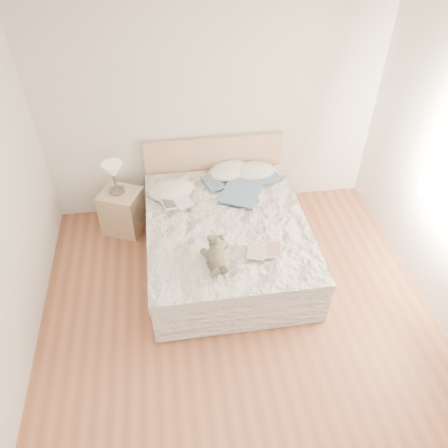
{
  "coord_description": "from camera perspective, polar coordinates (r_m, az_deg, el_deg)",
  "views": [
    {
      "loc": [
        -0.56,
        -2.39,
        3.66
      ],
      "look_at": [
        -0.04,
        1.05,
        0.62
      ],
      "focal_mm": 35.0,
      "sensor_mm": 36.0,
      "label": 1
    }
  ],
  "objects": [
    {
      "name": "pillow_middle",
      "position": [
        5.38,
        0.72,
        6.99
      ],
      "size": [
        0.64,
        0.54,
        0.16
      ],
      "primitive_type": "ellipsoid",
      "rotation": [
        0.0,
        0.0,
        0.36
      ],
      "color": "white",
      "rests_on": "bed"
    },
    {
      "name": "childrens_book",
      "position": [
        4.33,
        5.29,
        -3.48
      ],
      "size": [
        0.39,
        0.3,
        0.02
      ],
      "primitive_type": "cube",
      "rotation": [
        0.0,
        0.0,
        -0.2
      ],
      "color": "beige",
      "rests_on": "bed"
    },
    {
      "name": "floor",
      "position": [
        4.4,
        2.65,
        -15.08
      ],
      "size": [
        4.0,
        4.5,
        0.0
      ],
      "primitive_type": "cube",
      "color": "brown",
      "rests_on": "ground"
    },
    {
      "name": "table_lamp",
      "position": [
        5.16,
        -14.28,
        6.61
      ],
      "size": [
        0.32,
        0.32,
        0.39
      ],
      "color": "#4E4943",
      "rests_on": "nightstand"
    },
    {
      "name": "teddy_bear",
      "position": [
        4.17,
        -0.92,
        -4.99
      ],
      "size": [
        0.26,
        0.37,
        0.19
      ],
      "primitive_type": null,
      "rotation": [
        0.0,
        0.0,
        0.01
      ],
      "color": "brown",
      "rests_on": "bed"
    },
    {
      "name": "bed",
      "position": [
        4.94,
        0.24,
        -1.62
      ],
      "size": [
        1.72,
        2.14,
        1.0
      ],
      "color": "tan",
      "rests_on": "floor"
    },
    {
      "name": "blouse",
      "position": [
        5.08,
        2.43,
        4.47
      ],
      "size": [
        0.9,
        0.91,
        0.03
      ],
      "primitive_type": null,
      "rotation": [
        0.0,
        0.0,
        -0.47
      ],
      "color": "#3A5573",
      "rests_on": "bed"
    },
    {
      "name": "pillow_left",
      "position": [
        5.09,
        -6.91,
        4.46
      ],
      "size": [
        0.61,
        0.5,
        0.16
      ],
      "primitive_type": "ellipsoid",
      "rotation": [
        0.0,
        0.0,
        0.28
      ],
      "color": "white",
      "rests_on": "bed"
    },
    {
      "name": "nightstand",
      "position": [
        5.46,
        -13.07,
        1.63
      ],
      "size": [
        0.57,
        0.55,
        0.56
      ],
      "primitive_type": "cube",
      "rotation": [
        0.0,
        0.0,
        -0.42
      ],
      "color": "tan",
      "rests_on": "floor"
    },
    {
      "name": "pillow_right",
      "position": [
        5.39,
        3.84,
        6.98
      ],
      "size": [
        0.53,
        0.37,
        0.16
      ],
      "primitive_type": "ellipsoid",
      "rotation": [
        0.0,
        0.0,
        0.0
      ],
      "color": "white",
      "rests_on": "bed"
    },
    {
      "name": "photo_book",
      "position": [
        4.9,
        -6.22,
        2.71
      ],
      "size": [
        0.39,
        0.32,
        0.03
      ],
      "primitive_type": "cube",
      "rotation": [
        0.0,
        0.0,
        0.29
      ],
      "color": "white",
      "rests_on": "bed"
    },
    {
      "name": "wall_back",
      "position": [
        5.21,
        -1.55,
        14.84
      ],
      "size": [
        4.0,
        0.02,
        2.7
      ],
      "primitive_type": "cube",
      "color": "silver",
      "rests_on": "ground"
    },
    {
      "name": "ceiling",
      "position": [
        2.63,
        4.55,
        19.69
      ],
      "size": [
        4.0,
        4.5,
        0.0
      ],
      "primitive_type": "cube",
      "color": "silver",
      "rests_on": "ground"
    }
  ]
}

